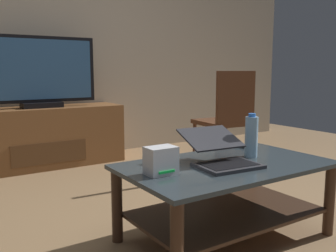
% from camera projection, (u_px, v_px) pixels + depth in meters
% --- Properties ---
extents(ground_plane, '(7.68, 7.68, 0.00)m').
position_uv_depth(ground_plane, '(197.00, 233.00, 2.17)').
color(ground_plane, olive).
extents(back_wall, '(6.40, 0.12, 2.80)m').
position_uv_depth(back_wall, '(61.00, 26.00, 3.94)').
color(back_wall, '#B2A38C').
rests_on(back_wall, ground).
extents(coffee_table, '(1.16, 0.68, 0.43)m').
position_uv_depth(coffee_table, '(226.00, 187.00, 2.07)').
color(coffee_table, '#2D383D').
rests_on(coffee_table, ground).
extents(media_cabinet, '(1.55, 0.47, 0.59)m').
position_uv_depth(media_cabinet, '(43.00, 137.00, 3.66)').
color(media_cabinet, brown).
rests_on(media_cabinet, ground).
extents(television, '(1.06, 0.20, 0.68)m').
position_uv_depth(television, '(40.00, 73.00, 3.55)').
color(television, black).
rests_on(television, media_cabinet).
extents(dining_chair, '(0.47, 0.47, 0.94)m').
position_uv_depth(dining_chair, '(228.00, 115.00, 3.51)').
color(dining_chair, '#59331E').
rests_on(dining_chair, ground).
extents(laptop, '(0.35, 0.43, 0.18)m').
position_uv_depth(laptop, '(221.00, 154.00, 2.02)').
color(laptop, '#333338').
rests_on(laptop, coffee_table).
extents(router_box, '(0.15, 0.11, 0.14)m').
position_uv_depth(router_box, '(161.00, 161.00, 1.83)').
color(router_box, silver).
rests_on(router_box, coffee_table).
extents(water_bottle_near, '(0.08, 0.08, 0.26)m').
position_uv_depth(water_bottle_near, '(251.00, 136.00, 2.19)').
color(water_bottle_near, '#99C6E5').
rests_on(water_bottle_near, coffee_table).
extents(cell_phone, '(0.12, 0.16, 0.01)m').
position_uv_depth(cell_phone, '(153.00, 161.00, 2.09)').
color(cell_phone, black).
rests_on(cell_phone, coffee_table).
extents(tv_remote, '(0.06, 0.16, 0.02)m').
position_uv_depth(tv_remote, '(244.00, 146.00, 2.47)').
color(tv_remote, black).
rests_on(tv_remote, coffee_table).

